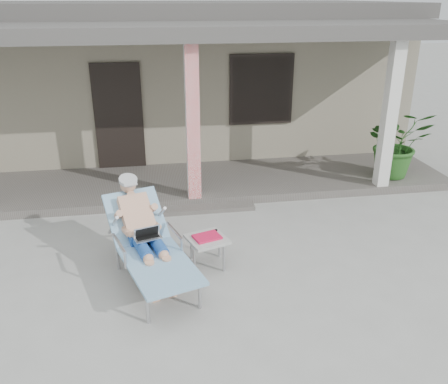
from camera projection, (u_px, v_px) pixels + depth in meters
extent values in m
plane|color=#9E9E99|center=(211.00, 267.00, 6.47)|extent=(60.00, 60.00, 0.00)
cube|color=gray|center=(175.00, 79.00, 11.81)|extent=(10.00, 5.00, 3.00)
cube|color=#474442|center=(172.00, 8.00, 11.18)|extent=(10.40, 5.40, 0.30)
cube|color=black|center=(119.00, 117.00, 9.43)|extent=(0.95, 0.06, 2.10)
cube|color=black|center=(261.00, 90.00, 9.69)|extent=(1.20, 0.06, 1.30)
cube|color=black|center=(261.00, 90.00, 9.69)|extent=(1.32, 0.05, 1.42)
cube|color=#605B56|center=(190.00, 183.00, 9.17)|extent=(10.00, 2.00, 0.15)
cube|color=red|center=(193.00, 124.00, 7.87)|extent=(0.22, 0.22, 2.61)
cube|color=silver|center=(389.00, 116.00, 8.39)|extent=(0.22, 0.22, 2.61)
cube|color=#474442|center=(186.00, 30.00, 8.10)|extent=(10.00, 2.30, 0.24)
cube|color=#605B56|center=(197.00, 209.00, 8.14)|extent=(2.00, 0.30, 0.07)
cylinder|color=#B7B7BC|center=(148.00, 309.00, 5.29)|extent=(0.04, 0.04, 0.38)
cylinder|color=#B7B7BC|center=(200.00, 294.00, 5.56)|extent=(0.04, 0.04, 0.38)
cylinder|color=#B7B7BC|center=(118.00, 257.00, 6.36)|extent=(0.04, 0.04, 0.38)
cylinder|color=#B7B7BC|center=(162.00, 246.00, 6.62)|extent=(0.04, 0.04, 0.38)
cube|color=#B7B7BC|center=(160.00, 267.00, 5.74)|extent=(0.98, 1.38, 0.03)
cube|color=#90C2DF|center=(160.00, 265.00, 5.73)|extent=(1.08, 1.44, 0.04)
cube|color=#B7B7BC|center=(136.00, 220.00, 6.39)|extent=(0.78, 0.75, 0.50)
cube|color=#90C2DF|center=(136.00, 217.00, 6.38)|extent=(0.90, 0.85, 0.57)
cylinder|color=#ADADAF|center=(127.00, 179.00, 6.45)|extent=(0.31, 0.31, 0.13)
cube|color=silver|center=(147.00, 237.00, 6.03)|extent=(0.39, 0.33, 0.24)
cube|color=#A8A9A4|center=(207.00, 239.00, 6.38)|extent=(0.63, 0.63, 0.04)
cylinder|color=#B7B7BC|center=(194.00, 261.00, 6.25)|extent=(0.04, 0.04, 0.38)
cylinder|color=#B7B7BC|center=(224.00, 259.00, 6.31)|extent=(0.04, 0.04, 0.38)
cylinder|color=#B7B7BC|center=(191.00, 247.00, 6.61)|extent=(0.04, 0.04, 0.38)
cylinder|color=#B7B7BC|center=(219.00, 245.00, 6.67)|extent=(0.04, 0.04, 0.38)
cube|color=#D71744|center=(207.00, 237.00, 6.36)|extent=(0.41, 0.35, 0.03)
cube|color=black|center=(206.00, 233.00, 6.48)|extent=(0.34, 0.13, 0.03)
imported|color=#26591E|center=(397.00, 143.00, 9.09)|extent=(1.33, 1.20, 1.33)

